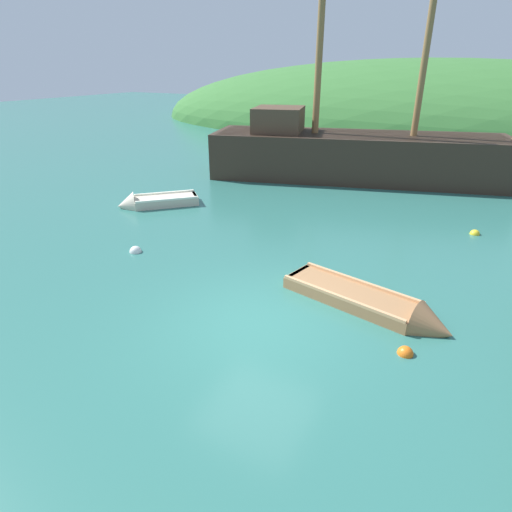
{
  "coord_description": "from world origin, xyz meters",
  "views": [
    {
      "loc": [
        3.61,
        -6.69,
        4.98
      ],
      "look_at": [
        -1.44,
        2.6,
        0.2
      ],
      "focal_mm": 29.83,
      "sensor_mm": 36.0,
      "label": 1
    }
  ],
  "objects_px": {
    "rowboat_center": "(377,307)",
    "buoy_yellow": "(475,234)",
    "buoy_white": "(136,252)",
    "sailing_ship": "(353,161)",
    "buoy_orange": "(405,354)",
    "rowboat_near_dock": "(153,203)"
  },
  "relations": [
    {
      "from": "buoy_white",
      "to": "rowboat_center",
      "type": "bearing_deg",
      "value": 0.93
    },
    {
      "from": "buoy_orange",
      "to": "buoy_yellow",
      "type": "height_order",
      "value": "buoy_orange"
    },
    {
      "from": "rowboat_near_dock",
      "to": "rowboat_center",
      "type": "distance_m",
      "value": 10.12
    },
    {
      "from": "sailing_ship",
      "to": "rowboat_center",
      "type": "relative_size",
      "value": 3.99
    },
    {
      "from": "sailing_ship",
      "to": "buoy_white",
      "type": "xyz_separation_m",
      "value": [
        -2.91,
        -11.54,
        -0.8
      ]
    },
    {
      "from": "buoy_yellow",
      "to": "buoy_white",
      "type": "xyz_separation_m",
      "value": [
        -8.58,
        -6.26,
        0.0
      ]
    },
    {
      "from": "sailing_ship",
      "to": "buoy_white",
      "type": "relative_size",
      "value": 45.12
    },
    {
      "from": "sailing_ship",
      "to": "rowboat_center",
      "type": "bearing_deg",
      "value": -86.71
    },
    {
      "from": "rowboat_near_dock",
      "to": "buoy_orange",
      "type": "relative_size",
      "value": 9.36
    },
    {
      "from": "rowboat_center",
      "to": "buoy_orange",
      "type": "relative_size",
      "value": 13.02
    },
    {
      "from": "rowboat_center",
      "to": "buoy_yellow",
      "type": "height_order",
      "value": "rowboat_center"
    },
    {
      "from": "buoy_yellow",
      "to": "buoy_white",
      "type": "relative_size",
      "value": 0.86
    },
    {
      "from": "rowboat_near_dock",
      "to": "rowboat_center",
      "type": "bearing_deg",
      "value": 113.83
    },
    {
      "from": "rowboat_near_dock",
      "to": "buoy_white",
      "type": "bearing_deg",
      "value": 78.86
    },
    {
      "from": "buoy_yellow",
      "to": "sailing_ship",
      "type": "bearing_deg",
      "value": 137.02
    },
    {
      "from": "rowboat_near_dock",
      "to": "buoy_yellow",
      "type": "relative_size",
      "value": 9.42
    },
    {
      "from": "buoy_orange",
      "to": "buoy_white",
      "type": "relative_size",
      "value": 0.87
    },
    {
      "from": "rowboat_center",
      "to": "buoy_orange",
      "type": "bearing_deg",
      "value": -43.38
    },
    {
      "from": "rowboat_center",
      "to": "buoy_white",
      "type": "height_order",
      "value": "rowboat_center"
    },
    {
      "from": "rowboat_center",
      "to": "buoy_yellow",
      "type": "xyz_separation_m",
      "value": [
        1.62,
        6.15,
        -0.08
      ]
    },
    {
      "from": "sailing_ship",
      "to": "rowboat_near_dock",
      "type": "relative_size",
      "value": 5.55
    },
    {
      "from": "buoy_white",
      "to": "buoy_orange",
      "type": "bearing_deg",
      "value": -8.54
    }
  ]
}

